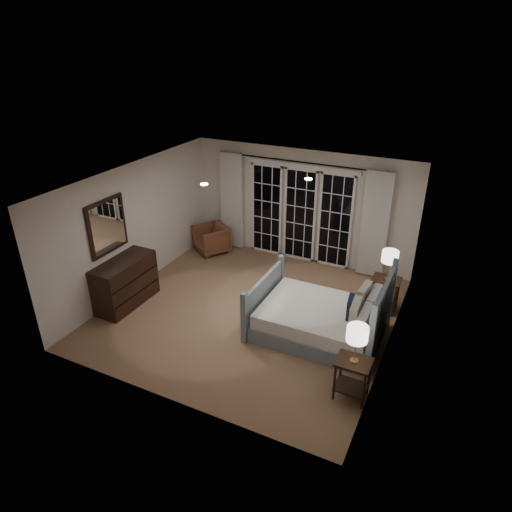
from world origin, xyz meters
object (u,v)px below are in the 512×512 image
at_px(nightstand_left, 353,373).
at_px(armchair, 212,239).
at_px(lamp_right, 390,257).
at_px(nightstand_right, 385,290).
at_px(dresser, 125,282).
at_px(lamp_left, 357,334).
at_px(bed, 322,319).

bearing_deg(nightstand_left, armchair, 142.63).
xyz_separation_m(lamp_right, armchair, (-4.15, 0.74, -0.78)).
xyz_separation_m(nightstand_right, dresser, (-4.43, -1.92, 0.02)).
bearing_deg(lamp_right, lamp_left, -88.48).
distance_m(bed, armchair, 3.92).
bearing_deg(lamp_left, armchair, 142.63).
bearing_deg(nightstand_right, lamp_left, -88.48).
distance_m(nightstand_left, armchair, 5.31).
bearing_deg(dresser, nightstand_left, -7.14).
bearing_deg(nightstand_left, bed, 124.71).
height_order(nightstand_left, lamp_left, lamp_left).
height_order(nightstand_left, armchair, armchair).
relative_size(nightstand_left, armchair, 0.89).
height_order(bed, nightstand_left, bed).
height_order(armchair, dresser, dresser).
relative_size(nightstand_right, dresser, 0.51).
bearing_deg(bed, lamp_left, -55.29).
bearing_deg(lamp_right, bed, -122.00).
xyz_separation_m(armchair, dresser, (-0.28, -2.66, 0.13)).
distance_m(nightstand_left, lamp_right, 2.58).
bearing_deg(bed, lamp_right, 58.00).
bearing_deg(bed, armchair, 149.36).
xyz_separation_m(bed, armchair, (-3.37, 2.00, 0.01)).
height_order(lamp_left, dresser, lamp_left).
height_order(bed, armchair, bed).
relative_size(nightstand_right, lamp_left, 1.15).
relative_size(bed, lamp_right, 3.75).
bearing_deg(bed, nightstand_right, 58.00).
bearing_deg(lamp_right, nightstand_right, 0.00).
distance_m(nightstand_right, lamp_right, 0.67).
distance_m(bed, lamp_left, 1.68).
bearing_deg(lamp_left, dresser, 172.86).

